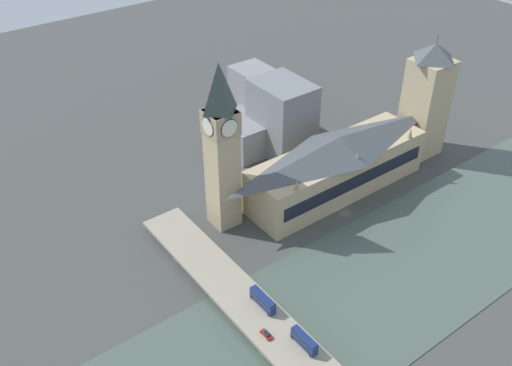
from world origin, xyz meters
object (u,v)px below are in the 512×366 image
object	(u,v)px
parliament_hall	(337,164)
clock_tower	(222,145)
road_bridge	(279,337)
double_decker_bus_mid	(263,300)
car_northbound_mid	(266,334)
victoria_tower	(426,100)
double_decker_bus_rear	(304,340)

from	to	relation	value
parliament_hall	clock_tower	size ratio (longest dim) A/B	1.21
road_bridge	double_decker_bus_mid	distance (m)	14.26
car_northbound_mid	victoria_tower	bearing A→B (deg)	-69.51
victoria_tower	car_northbound_mid	world-z (taller)	victoria_tower
double_decker_bus_mid	car_northbound_mid	distance (m)	12.98
road_bridge	clock_tower	bearing A→B (deg)	-18.84
road_bridge	double_decker_bus_rear	world-z (taller)	double_decker_bus_rear
double_decker_bus_mid	double_decker_bus_rear	bearing A→B (deg)	-179.53
victoria_tower	double_decker_bus_mid	distance (m)	131.81
clock_tower	double_decker_bus_rear	world-z (taller)	clock_tower
car_northbound_mid	parliament_hall	bearing A→B (deg)	-57.31
parliament_hall	clock_tower	distance (m)	57.89
parliament_hall	car_northbound_mid	bearing A→B (deg)	122.69
parliament_hall	road_bridge	bearing A→B (deg)	125.19
parliament_hall	double_decker_bus_mid	size ratio (longest dim) A/B	7.40
road_bridge	car_northbound_mid	world-z (taller)	car_northbound_mid
victoria_tower	double_decker_bus_rear	bearing A→B (deg)	115.50
victoria_tower	road_bridge	size ratio (longest dim) A/B	0.38
parliament_hall	road_bridge	xyz separation A→B (m)	(-51.53, 73.07, -10.17)
parliament_hall	road_bridge	distance (m)	89.99
double_decker_bus_mid	car_northbound_mid	xyz separation A→B (m)	(-10.85, 6.82, -2.02)
clock_tower	double_decker_bus_rear	distance (m)	78.41
clock_tower	double_decker_bus_mid	world-z (taller)	clock_tower
road_bridge	car_northbound_mid	size ratio (longest dim) A/B	33.85
victoria_tower	car_northbound_mid	size ratio (longest dim) A/B	12.88
parliament_hall	clock_tower	world-z (taller)	clock_tower
parliament_hall	car_northbound_mid	size ratio (longest dim) A/B	18.63
clock_tower	parliament_hall	bearing A→B (deg)	-101.93
victoria_tower	double_decker_bus_rear	distance (m)	139.24
parliament_hall	victoria_tower	distance (m)	56.64
clock_tower	victoria_tower	xyz separation A→B (m)	(-10.88, -106.66, -9.61)
parliament_hall	double_decker_bus_mid	xyz separation A→B (m)	(-38.16, 69.56, -6.65)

